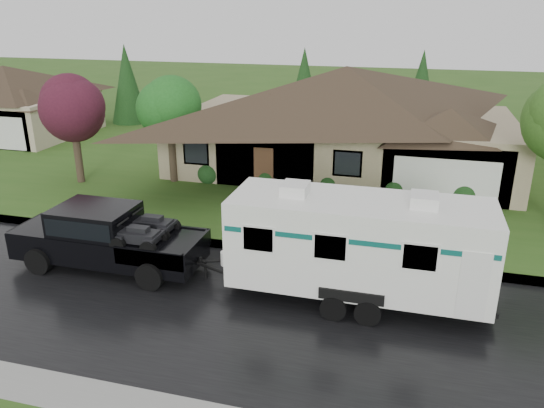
{
  "coord_description": "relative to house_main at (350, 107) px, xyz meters",
  "views": [
    {
      "loc": [
        5.82,
        -15.31,
        8.71
      ],
      "look_at": [
        1.1,
        2.0,
        2.04
      ],
      "focal_mm": 35.0,
      "sensor_mm": 36.0,
      "label": 1
    }
  ],
  "objects": [
    {
      "name": "shrub_row",
      "position": [
        -0.29,
        -4.54,
        -2.94
      ],
      "size": [
        13.6,
        1.0,
        1.0
      ],
      "color": "#143814",
      "rests_on": "lawn"
    },
    {
      "name": "ground",
      "position": [
        -2.29,
        -13.84,
        -3.59
      ],
      "size": [
        140.0,
        140.0,
        0.0
      ],
      "primitive_type": "plane",
      "color": "#30571B",
      "rests_on": "ground"
    },
    {
      "name": "tree_left_green",
      "position": [
        -8.43,
        -4.89,
        0.26
      ],
      "size": [
        3.22,
        3.22,
        5.34
      ],
      "color": "#382B1E",
      "rests_on": "lawn"
    },
    {
      "name": "curb",
      "position": [
        -2.29,
        -11.59,
        -3.52
      ],
      "size": [
        140.0,
        0.5,
        0.15
      ],
      "primitive_type": "cube",
      "color": "gray",
      "rests_on": "ground"
    },
    {
      "name": "house_main",
      "position": [
        0.0,
        0.0,
        0.0
      ],
      "size": [
        19.44,
        10.8,
        6.9
      ],
      "color": "gray",
      "rests_on": "lawn"
    },
    {
      "name": "travel_trailer",
      "position": [
        2.2,
        -14.25,
        -1.62
      ],
      "size": [
        8.27,
        2.91,
        3.71
      ],
      "color": "white",
      "rests_on": "ground"
    },
    {
      "name": "road",
      "position": [
        -2.29,
        -15.84,
        -3.59
      ],
      "size": [
        140.0,
        8.0,
        0.01
      ],
      "primitive_type": "cube",
      "color": "black",
      "rests_on": "ground"
    },
    {
      "name": "tree_red",
      "position": [
        -13.06,
        -6.3,
        0.28
      ],
      "size": [
        3.24,
        3.24,
        5.37
      ],
      "color": "#382B1E",
      "rests_on": "lawn"
    },
    {
      "name": "lawn",
      "position": [
        -2.29,
        1.16,
        -3.52
      ],
      "size": [
        140.0,
        26.0,
        0.15
      ],
      "primitive_type": "cube",
      "color": "#30571B",
      "rests_on": "ground"
    },
    {
      "name": "house_far",
      "position": [
        -24.07,
        2.02,
        -0.62
      ],
      "size": [
        10.8,
        8.64,
        5.8
      ],
      "color": "#BDAF8D",
      "rests_on": "lawn"
    },
    {
      "name": "pickup_truck",
      "position": [
        -6.62,
        -14.25,
        -2.39
      ],
      "size": [
        6.71,
        2.55,
        2.24
      ],
      "color": "black",
      "rests_on": "ground"
    }
  ]
}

